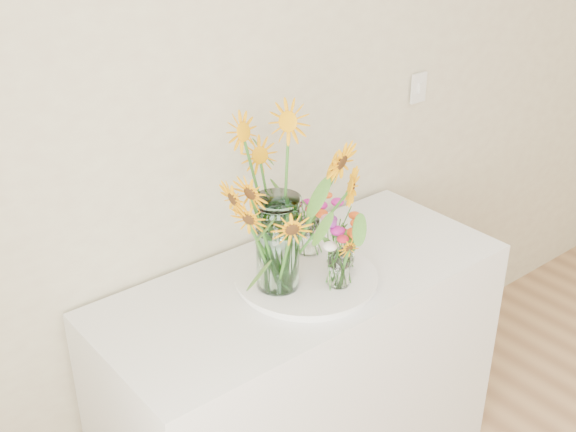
{
  "coord_description": "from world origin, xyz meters",
  "views": [
    {
      "loc": [
        -1.77,
        0.41,
        2.15
      ],
      "look_at": [
        -0.56,
        1.89,
        1.17
      ],
      "focal_mm": 45.0,
      "sensor_mm": 36.0,
      "label": 1
    }
  ],
  "objects_px": {
    "counter": "(303,385)",
    "tray": "(306,280)",
    "mason_jar": "(278,243)",
    "small_vase_a": "(339,269)",
    "small_vase_b": "(341,251)",
    "small_vase_c": "(309,237)"
  },
  "relations": [
    {
      "from": "counter",
      "to": "small_vase_b",
      "type": "relative_size",
      "value": 10.8
    },
    {
      "from": "counter",
      "to": "small_vase_a",
      "type": "distance_m",
      "value": 0.55
    },
    {
      "from": "small_vase_c",
      "to": "mason_jar",
      "type": "bearing_deg",
      "value": -154.72
    },
    {
      "from": "tray",
      "to": "small_vase_b",
      "type": "height_order",
      "value": "small_vase_b"
    },
    {
      "from": "tray",
      "to": "mason_jar",
      "type": "xyz_separation_m",
      "value": [
        -0.11,
        0.01,
        0.17
      ]
    },
    {
      "from": "counter",
      "to": "tray",
      "type": "xyz_separation_m",
      "value": [
        -0.02,
        -0.03,
        0.46
      ]
    },
    {
      "from": "mason_jar",
      "to": "small_vase_c",
      "type": "relative_size",
      "value": 2.47
    },
    {
      "from": "tray",
      "to": "small_vase_c",
      "type": "relative_size",
      "value": 3.47
    },
    {
      "from": "counter",
      "to": "small_vase_c",
      "type": "relative_size",
      "value": 11.13
    },
    {
      "from": "tray",
      "to": "small_vase_a",
      "type": "bearing_deg",
      "value": -67.54
    },
    {
      "from": "counter",
      "to": "tray",
      "type": "bearing_deg",
      "value": -119.98
    },
    {
      "from": "mason_jar",
      "to": "counter",
      "type": "bearing_deg",
      "value": 9.2
    },
    {
      "from": "tray",
      "to": "small_vase_a",
      "type": "distance_m",
      "value": 0.13
    },
    {
      "from": "small_vase_a",
      "to": "tray",
      "type": "bearing_deg",
      "value": 112.46
    },
    {
      "from": "tray",
      "to": "counter",
      "type": "bearing_deg",
      "value": 60.02
    },
    {
      "from": "small_vase_a",
      "to": "small_vase_c",
      "type": "bearing_deg",
      "value": 74.2
    },
    {
      "from": "small_vase_b",
      "to": "small_vase_c",
      "type": "relative_size",
      "value": 1.03
    },
    {
      "from": "tray",
      "to": "mason_jar",
      "type": "bearing_deg",
      "value": 174.15
    },
    {
      "from": "tray",
      "to": "mason_jar",
      "type": "distance_m",
      "value": 0.2
    },
    {
      "from": "small_vase_b",
      "to": "tray",
      "type": "bearing_deg",
      "value": 165.59
    },
    {
      "from": "mason_jar",
      "to": "small_vase_b",
      "type": "distance_m",
      "value": 0.25
    },
    {
      "from": "counter",
      "to": "small_vase_c",
      "type": "xyz_separation_m",
      "value": [
        0.09,
        0.08,
        0.54
      ]
    }
  ]
}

